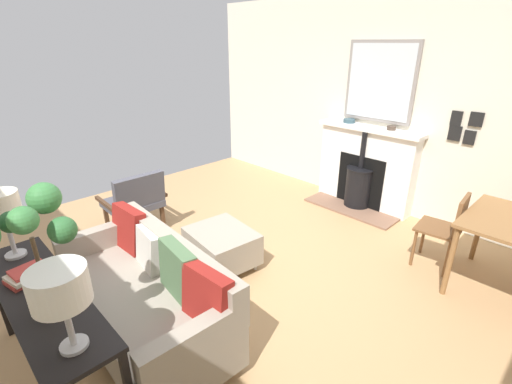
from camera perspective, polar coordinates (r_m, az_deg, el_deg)
ground_plane at (r=3.74m, az=-4.28°, el=-13.23°), size 5.40×6.07×0.01m
wall_left at (r=5.23m, az=19.01°, el=13.04°), size 0.12×6.07×2.81m
fireplace at (r=5.24m, az=16.89°, el=3.17°), size 0.64×1.45×1.14m
mirror_over_mantel at (r=5.10m, az=19.22°, el=16.29°), size 0.04×0.95×1.02m
mantel_bowl_near at (r=5.26m, az=14.70°, el=11.01°), size 0.16×0.16×0.05m
mantel_bowl_far at (r=4.98m, az=20.85°, el=9.61°), size 0.12×0.12×0.05m
sofa at (r=3.04m, az=-16.98°, el=-15.34°), size 0.86×1.76×0.83m
ottoman at (r=3.74m, az=-5.49°, el=-8.49°), size 0.64×0.74×0.41m
armchair_accent at (r=4.50m, az=-18.77°, el=-1.14°), size 0.69×0.60×0.80m
console_table at (r=2.72m, az=-30.84°, el=-15.21°), size 0.39×1.57×0.75m
table_lamp_near_end at (r=3.02m, az=-35.54°, el=-2.26°), size 0.24×0.24×0.50m
table_lamp_far_end at (r=1.98m, az=-28.91°, el=-13.45°), size 0.28×0.28×0.47m
potted_plant at (r=2.25m, az=-32.59°, el=-6.14°), size 0.50×0.35×0.74m
book_stack at (r=2.83m, az=-32.60°, el=-11.00°), size 0.28×0.23×0.07m
dining_chair_near_fireplace at (r=4.08m, az=28.40°, el=-4.77°), size 0.44×0.44×0.82m
photo_gallery_row at (r=4.78m, az=30.33°, el=8.94°), size 0.02×0.33×0.37m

